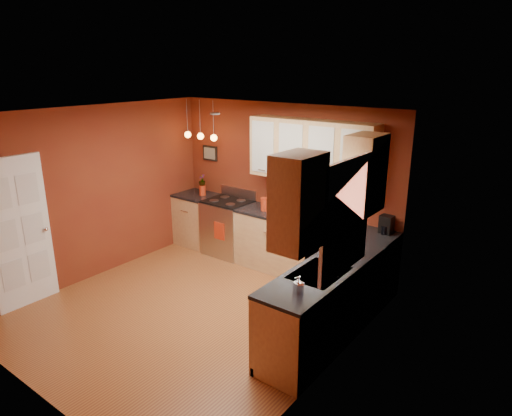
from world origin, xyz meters
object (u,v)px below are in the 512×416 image
Objects in this scene: gas_range at (228,227)px; soap_pump at (298,285)px; coffee_maker at (386,225)px; sink at (319,275)px; red_canister at (265,204)px.

soap_pump reaches higher than gas_range.
sink is at bearing -89.13° from coffee_maker.
coffee_maker is at bearing 2.89° from gas_range.
red_canister is at bearing 133.02° from soap_pump.
gas_range is 5.43× the size of red_canister.
gas_range is at bearing 177.83° from red_canister.
coffee_maker is 1.37× the size of soap_pump.
sink is at bearing 96.49° from soap_pump.
red_canister is 1.93m from coffee_maker.
coffee_maker is at bearing 86.35° from sink.
coffee_maker reaches higher than gas_range.
coffee_maker is (0.10, 1.64, 0.14)m from sink.
gas_range is at bearing 142.63° from soap_pump.
sink is 3.81× the size of soap_pump.
soap_pump is (-0.04, -2.19, -0.02)m from coffee_maker.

